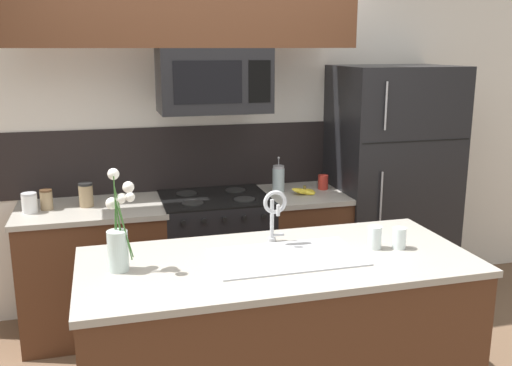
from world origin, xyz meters
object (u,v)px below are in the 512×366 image
at_px(storage_jar_tall, 30,203).
at_px(banana_bunch, 305,191).
at_px(coffee_tin, 323,182).
at_px(stove_range, 216,257).
at_px(storage_jar_medium, 46,200).
at_px(flower_vase, 119,239).
at_px(microwave, 213,80).
at_px(sink_faucet, 274,209).
at_px(storage_jar_short, 86,195).
at_px(french_press, 278,179).
at_px(drinking_glass, 375,237).
at_px(spare_glass, 399,238).
at_px(refrigerator, 389,185).

distance_m(storage_jar_tall, banana_bunch, 1.89).
bearing_deg(coffee_tin, stove_range, -176.61).
bearing_deg(coffee_tin, storage_jar_medium, -178.99).
xyz_separation_m(coffee_tin, flower_vase, (-1.55, -1.25, 0.10)).
distance_m(microwave, sink_faucet, 1.20).
height_order(stove_range, storage_jar_short, storage_jar_short).
height_order(microwave, coffee_tin, microwave).
distance_m(storage_jar_medium, storage_jar_short, 0.25).
height_order(storage_jar_short, sink_faucet, sink_faucet).
xyz_separation_m(microwave, flower_vase, (-0.71, -1.18, -0.67)).
relative_size(french_press, coffee_tin, 2.43).
distance_m(storage_jar_short, french_press, 1.37).
bearing_deg(sink_faucet, storage_jar_tall, 143.58).
height_order(sink_faucet, flower_vase, flower_vase).
distance_m(microwave, coffee_tin, 1.15).
bearing_deg(storage_jar_tall, french_press, 2.96).
height_order(french_press, sink_faucet, sink_faucet).
height_order(storage_jar_short, drinking_glass, storage_jar_short).
relative_size(storage_jar_medium, flower_vase, 0.27).
bearing_deg(storage_jar_medium, banana_bunch, -2.46).
xyz_separation_m(storage_jar_short, spare_glass, (1.63, -1.30, -0.02)).
bearing_deg(flower_vase, refrigerator, 30.21).
relative_size(storage_jar_tall, flower_vase, 0.26).
xyz_separation_m(stove_range, microwave, (0.00, -0.02, 1.28)).
bearing_deg(spare_glass, refrigerator, 63.92).
bearing_deg(refrigerator, coffee_tin, 176.81).
relative_size(stove_range, spare_glass, 8.15).
distance_m(sink_faucet, flower_vase, 0.85).
distance_m(microwave, french_press, 0.89).
xyz_separation_m(storage_jar_tall, storage_jar_short, (0.35, 0.05, 0.02)).
distance_m(coffee_tin, flower_vase, 1.99).
height_order(storage_jar_medium, spare_glass, storage_jar_medium).
bearing_deg(stove_range, drinking_glass, -63.39).
distance_m(storage_jar_tall, french_press, 1.73).
xyz_separation_m(storage_jar_medium, sink_faucet, (1.26, -1.05, 0.13)).
height_order(refrigerator, flower_vase, refrigerator).
bearing_deg(storage_jar_medium, storage_jar_tall, -156.15).
xyz_separation_m(refrigerator, drinking_glass, (-0.76, -1.26, 0.06)).
xyz_separation_m(stove_range, refrigerator, (1.39, 0.02, 0.45)).
xyz_separation_m(refrigerator, spare_glass, (-0.64, -1.30, 0.05)).
xyz_separation_m(coffee_tin, sink_faucet, (-0.72, -1.08, 0.14)).
relative_size(stove_range, french_press, 3.48).
bearing_deg(refrigerator, drinking_glass, -121.11).
distance_m(banana_bunch, drinking_glass, 1.18).
xyz_separation_m(microwave, spare_glass, (0.75, -1.26, -0.77)).
height_order(refrigerator, storage_jar_medium, refrigerator).
relative_size(refrigerator, french_press, 6.85).
distance_m(banana_bunch, spare_glass, 1.22).
relative_size(storage_jar_tall, storage_jar_short, 0.80).
relative_size(drinking_glass, spare_glass, 1.07).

